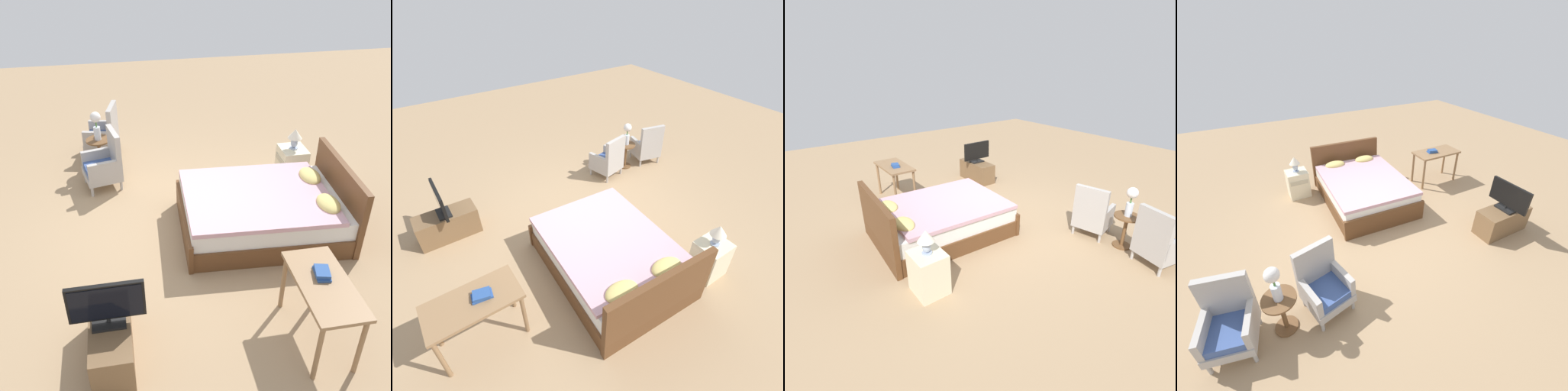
% 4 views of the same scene
% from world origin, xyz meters
% --- Properties ---
extents(ground_plane, '(16.00, 16.00, 0.00)m').
position_xyz_m(ground_plane, '(0.00, 0.00, 0.00)').
color(ground_plane, '#A38460').
extents(bed, '(1.71, 2.26, 0.96)m').
position_xyz_m(bed, '(0.22, 1.09, 0.30)').
color(bed, brown).
rests_on(bed, ground_plane).
extents(armchair_by_window_left, '(0.64, 0.64, 0.92)m').
position_xyz_m(armchair_by_window_left, '(-2.44, -1.03, 0.37)').
color(armchair_by_window_left, '#ADA8A3').
rests_on(armchair_by_window_left, ground_plane).
extents(armchair_by_window_right, '(0.65, 0.65, 0.92)m').
position_xyz_m(armchair_by_window_right, '(-1.34, -1.03, 0.37)').
color(armchair_by_window_right, '#ADA8A3').
rests_on(armchair_by_window_right, ground_plane).
extents(side_table, '(0.40, 0.40, 0.55)m').
position_xyz_m(side_table, '(-1.89, -1.12, 0.35)').
color(side_table, brown).
rests_on(side_table, ground_plane).
extents(flower_vase, '(0.17, 0.17, 0.48)m').
position_xyz_m(flower_vase, '(-1.89, -1.12, 0.85)').
color(flower_vase, silver).
rests_on(flower_vase, side_table).
extents(nightstand, '(0.44, 0.41, 0.58)m').
position_xyz_m(nightstand, '(-0.96, 1.90, 0.29)').
color(nightstand, beige).
rests_on(nightstand, ground_plane).
extents(table_lamp, '(0.22, 0.22, 0.33)m').
position_xyz_m(table_lamp, '(-0.96, 1.90, 0.80)').
color(table_lamp, '#9EADC6').
rests_on(table_lamp, nightstand).
extents(tv_stand, '(0.96, 0.40, 0.47)m').
position_xyz_m(tv_stand, '(1.99, -1.03, 0.24)').
color(tv_stand, brown).
rests_on(tv_stand, ground_plane).
extents(tv_flatscreen, '(0.20, 0.72, 0.50)m').
position_xyz_m(tv_flatscreen, '(1.99, -1.03, 0.73)').
color(tv_flatscreen, black).
rests_on(tv_flatscreen, tv_stand).
extents(vanity_desk, '(1.04, 0.52, 0.76)m').
position_xyz_m(vanity_desk, '(2.11, 1.05, 0.64)').
color(vanity_desk, '#8E6B47').
rests_on(vanity_desk, ground_plane).
extents(book_stack, '(0.24, 0.18, 0.06)m').
position_xyz_m(book_stack, '(2.00, 1.06, 0.79)').
color(book_stack, '#284C8E').
rests_on(book_stack, vanity_desk).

